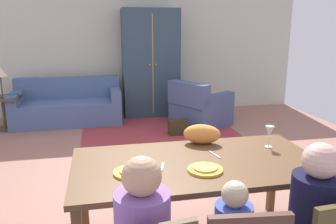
{
  "coord_description": "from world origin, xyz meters",
  "views": [
    {
      "loc": [
        -0.74,
        -3.65,
        1.74
      ],
      "look_at": [
        -0.01,
        -0.15,
        0.85
      ],
      "focal_mm": 36.32,
      "sensor_mm": 36.0,
      "label": 1
    }
  ],
  "objects_px": {
    "wine_glass": "(269,132)",
    "table_lamp": "(0,72)",
    "book_lower": "(13,96)",
    "armoire": "(151,63)",
    "couch": "(68,107)",
    "plate_near_child": "(205,170)",
    "book_upper": "(15,94)",
    "armchair": "(199,108)",
    "handbag": "(178,127)",
    "cat": "(202,134)",
    "dining_table": "(198,170)",
    "side_table": "(4,109)",
    "plate_near_man": "(131,172)"
  },
  "relations": [
    {
      "from": "plate_near_man",
      "to": "table_lamp",
      "type": "relative_size",
      "value": 0.46
    },
    {
      "from": "cat",
      "to": "couch",
      "type": "relative_size",
      "value": 0.16
    },
    {
      "from": "plate_near_child",
      "to": "armchair",
      "type": "bearing_deg",
      "value": 73.72
    },
    {
      "from": "armoire",
      "to": "book_lower",
      "type": "distance_m",
      "value": 2.59
    },
    {
      "from": "plate_near_child",
      "to": "armchair",
      "type": "relative_size",
      "value": 0.21
    },
    {
      "from": "wine_glass",
      "to": "couch",
      "type": "bearing_deg",
      "value": 116.43
    },
    {
      "from": "plate_near_child",
      "to": "side_table",
      "type": "distance_m",
      "value": 4.69
    },
    {
      "from": "side_table",
      "to": "couch",
      "type": "bearing_deg",
      "value": 13.95
    },
    {
      "from": "dining_table",
      "to": "side_table",
      "type": "relative_size",
      "value": 3.23
    },
    {
      "from": "armchair",
      "to": "plate_near_child",
      "type": "bearing_deg",
      "value": -106.28
    },
    {
      "from": "table_lamp",
      "to": "book_upper",
      "type": "bearing_deg",
      "value": 9.86
    },
    {
      "from": "plate_near_child",
      "to": "book_upper",
      "type": "distance_m",
      "value": 4.61
    },
    {
      "from": "dining_table",
      "to": "handbag",
      "type": "relative_size",
      "value": 5.85
    },
    {
      "from": "wine_glass",
      "to": "table_lamp",
      "type": "bearing_deg",
      "value": 129.15
    },
    {
      "from": "side_table",
      "to": "handbag",
      "type": "relative_size",
      "value": 1.81
    },
    {
      "from": "handbag",
      "to": "table_lamp",
      "type": "bearing_deg",
      "value": 162.67
    },
    {
      "from": "plate_near_man",
      "to": "armchair",
      "type": "bearing_deg",
      "value": 66.18
    },
    {
      "from": "plate_near_man",
      "to": "wine_glass",
      "type": "distance_m",
      "value": 1.23
    },
    {
      "from": "armchair",
      "to": "book_lower",
      "type": "relative_size",
      "value": 5.33
    },
    {
      "from": "armchair",
      "to": "book_upper",
      "type": "distance_m",
      "value": 3.24
    },
    {
      "from": "plate_near_child",
      "to": "side_table",
      "type": "bearing_deg",
      "value": 119.92
    },
    {
      "from": "armoire",
      "to": "dining_table",
      "type": "bearing_deg",
      "value": -94.24
    },
    {
      "from": "table_lamp",
      "to": "book_lower",
      "type": "relative_size",
      "value": 2.45
    },
    {
      "from": "couch",
      "to": "book_upper",
      "type": "distance_m",
      "value": 0.93
    },
    {
      "from": "armchair",
      "to": "book_lower",
      "type": "height_order",
      "value": "armchair"
    },
    {
      "from": "side_table",
      "to": "table_lamp",
      "type": "distance_m",
      "value": 0.63
    },
    {
      "from": "wine_glass",
      "to": "handbag",
      "type": "height_order",
      "value": "wine_glass"
    },
    {
      "from": "wine_glass",
      "to": "cat",
      "type": "distance_m",
      "value": 0.57
    },
    {
      "from": "side_table",
      "to": "table_lamp",
      "type": "relative_size",
      "value": 1.07
    },
    {
      "from": "wine_glass",
      "to": "cat",
      "type": "bearing_deg",
      "value": 158.41
    },
    {
      "from": "armoire",
      "to": "wine_glass",
      "type": "bearing_deg",
      "value": -85.31
    },
    {
      "from": "armchair",
      "to": "handbag",
      "type": "relative_size",
      "value": 3.66
    },
    {
      "from": "dining_table",
      "to": "side_table",
      "type": "bearing_deg",
      "value": 121.05
    },
    {
      "from": "dining_table",
      "to": "couch",
      "type": "height_order",
      "value": "couch"
    },
    {
      "from": "side_table",
      "to": "book_lower",
      "type": "distance_m",
      "value": 0.27
    },
    {
      "from": "table_lamp",
      "to": "handbag",
      "type": "height_order",
      "value": "table_lamp"
    },
    {
      "from": "side_table",
      "to": "book_lower",
      "type": "xyz_separation_m",
      "value": [
        0.16,
        0.03,
        0.22
      ]
    },
    {
      "from": "plate_near_man",
      "to": "book_upper",
      "type": "relative_size",
      "value": 1.14
    },
    {
      "from": "plate_near_man",
      "to": "armoire",
      "type": "xyz_separation_m",
      "value": [
        0.84,
        4.53,
        0.28
      ]
    },
    {
      "from": "table_lamp",
      "to": "side_table",
      "type": "bearing_deg",
      "value": -90.0
    },
    {
      "from": "couch",
      "to": "book_lower",
      "type": "bearing_deg",
      "value": -165.59
    },
    {
      "from": "armoire",
      "to": "book_lower",
      "type": "bearing_deg",
      "value": -168.51
    },
    {
      "from": "plate_near_man",
      "to": "armchair",
      "type": "distance_m",
      "value": 3.92
    },
    {
      "from": "couch",
      "to": "plate_near_child",
      "type": "bearing_deg",
      "value": -73.34
    },
    {
      "from": "dining_table",
      "to": "book_upper",
      "type": "height_order",
      "value": "dining_table"
    },
    {
      "from": "cat",
      "to": "table_lamp",
      "type": "relative_size",
      "value": 0.59
    },
    {
      "from": "handbag",
      "to": "book_upper",
      "type": "bearing_deg",
      "value": 160.81
    },
    {
      "from": "plate_near_child",
      "to": "handbag",
      "type": "bearing_deg",
      "value": 80.02
    },
    {
      "from": "armchair",
      "to": "couch",
      "type": "bearing_deg",
      "value": 163.7
    },
    {
      "from": "armoire",
      "to": "table_lamp",
      "type": "relative_size",
      "value": 3.89
    }
  ]
}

